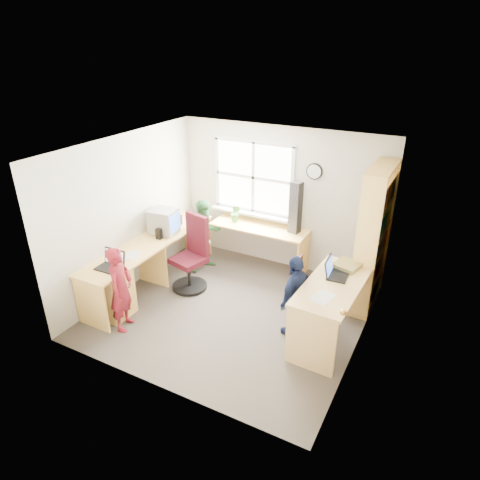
{
  "coord_description": "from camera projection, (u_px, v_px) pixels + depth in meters",
  "views": [
    {
      "loc": [
        2.53,
        -4.55,
        3.64
      ],
      "look_at": [
        0.0,
        0.25,
        1.05
      ],
      "focal_mm": 32.0,
      "sensor_mm": 36.0,
      "label": 1
    }
  ],
  "objects": [
    {
      "name": "cd_tower",
      "position": [
        295.0,
        208.0,
        6.81
      ],
      "size": [
        0.2,
        0.18,
        0.85
      ],
      "rotation": [
        0.0,
        0.0,
        -0.21
      ],
      "color": "black",
      "rests_on": "l_desk"
    },
    {
      "name": "person_green",
      "position": [
        206.0,
        235.0,
        7.19
      ],
      "size": [
        0.66,
        0.73,
        1.23
      ],
      "primitive_type": "imported",
      "rotation": [
        0.0,
        0.0,
        1.17
      ],
      "color": "#2E7336",
      "rests_on": "ground"
    },
    {
      "name": "right_desk",
      "position": [
        332.0,
        299.0,
        5.46
      ],
      "size": [
        0.72,
        1.46,
        0.83
      ],
      "rotation": [
        0.0,
        0.0,
        -0.04
      ],
      "color": "#ECC176",
      "rests_on": "ground"
    },
    {
      "name": "paper_b",
      "position": [
        323.0,
        297.0,
        5.09
      ],
      "size": [
        0.28,
        0.35,
        0.0
      ],
      "rotation": [
        0.0,
        0.0,
        -0.24
      ],
      "color": "silver",
      "rests_on": "right_desk"
    },
    {
      "name": "laptop_right",
      "position": [
        334.0,
        272.0,
        5.53
      ],
      "size": [
        0.31,
        0.36,
        0.24
      ],
      "rotation": [
        0.0,
        0.0,
        1.64
      ],
      "color": "black",
      "rests_on": "right_desk"
    },
    {
      "name": "room",
      "position": [
        235.0,
        233.0,
        5.81
      ],
      "size": [
        3.64,
        3.44,
        2.44
      ],
      "color": "#433C34",
      "rests_on": "ground"
    },
    {
      "name": "speaker_b",
      "position": [
        179.0,
        220.0,
        7.23
      ],
      "size": [
        0.09,
        0.09,
        0.17
      ],
      "rotation": [
        0.0,
        0.0,
        0.11
      ],
      "color": "black",
      "rests_on": "l_desk"
    },
    {
      "name": "paper_a",
      "position": [
        132.0,
        255.0,
        6.24
      ],
      "size": [
        0.3,
        0.35,
        0.0
      ],
      "rotation": [
        0.0,
        0.0,
        0.36
      ],
      "color": "silver",
      "rests_on": "l_desk"
    },
    {
      "name": "bookshelf",
      "position": [
        373.0,
        241.0,
        6.09
      ],
      "size": [
        0.3,
        1.02,
        2.1
      ],
      "color": "#FFCA65",
      "rests_on": "ground"
    },
    {
      "name": "wooden_chair",
      "position": [
        303.0,
        292.0,
        5.75
      ],
      "size": [
        0.43,
        0.43,
        0.98
      ],
      "rotation": [
        0.0,
        0.0,
        -0.01
      ],
      "color": "#492018",
      "rests_on": "ground"
    },
    {
      "name": "crt_monitor",
      "position": [
        164.0,
        221.0,
        6.86
      ],
      "size": [
        0.45,
        0.41,
        0.41
      ],
      "rotation": [
        0.0,
        0.0,
        0.1
      ],
      "color": "gray",
      "rests_on": "l_desk"
    },
    {
      "name": "swivel_chair",
      "position": [
        192.0,
        257.0,
        6.69
      ],
      "size": [
        0.67,
        0.67,
        1.2
      ],
      "rotation": [
        0.0,
        0.0,
        -0.24
      ],
      "color": "black",
      "rests_on": "ground"
    },
    {
      "name": "game_box",
      "position": [
        347.0,
        265.0,
        5.74
      ],
      "size": [
        0.38,
        0.38,
        0.06
      ],
      "rotation": [
        0.0,
        0.0,
        -0.25
      ],
      "color": "red",
      "rests_on": "right_desk"
    },
    {
      "name": "potted_plant",
      "position": [
        236.0,
        213.0,
        7.31
      ],
      "size": [
        0.17,
        0.14,
        0.31
      ],
      "primitive_type": "imported",
      "rotation": [
        0.0,
        0.0,
        -0.02
      ],
      "color": "#2F752F",
      "rests_on": "l_desk"
    },
    {
      "name": "laptop_left",
      "position": [
        111.0,
        263.0,
        5.9
      ],
      "size": [
        0.36,
        0.3,
        0.24
      ],
      "rotation": [
        0.0,
        0.0,
        0.03
      ],
      "color": "black",
      "rests_on": "l_desk"
    },
    {
      "name": "l_desk",
      "position": [
        146.0,
        272.0,
        6.39
      ],
      "size": [
        2.38,
        2.95,
        0.75
      ],
      "color": "#FFCA65",
      "rests_on": "ground"
    },
    {
      "name": "person_navy",
      "position": [
        295.0,
        295.0,
        5.59
      ],
      "size": [
        0.38,
        0.71,
        1.15
      ],
      "primitive_type": "imported",
      "rotation": [
        0.0,
        0.0,
        -1.72
      ],
      "color": "#141F41",
      "rests_on": "ground"
    },
    {
      "name": "speaker_a",
      "position": [
        159.0,
        234.0,
        6.72
      ],
      "size": [
        0.09,
        0.09,
        0.17
      ],
      "rotation": [
        0.0,
        0.0,
        0.08
      ],
      "color": "black",
      "rests_on": "l_desk"
    },
    {
      "name": "person_red",
      "position": [
        121.0,
        289.0,
        5.68
      ],
      "size": [
        0.4,
        0.5,
        1.21
      ],
      "primitive_type": "imported",
      "rotation": [
        0.0,
        0.0,
        1.86
      ],
      "color": "maroon",
      "rests_on": "ground"
    }
  ]
}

